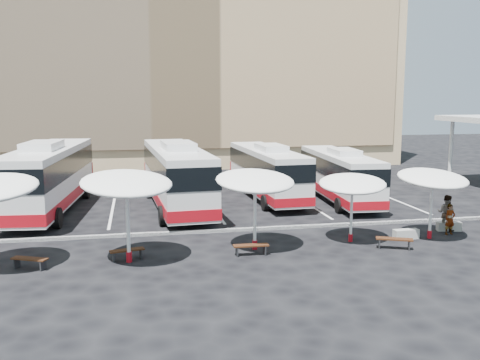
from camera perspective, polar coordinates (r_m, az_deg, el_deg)
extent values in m
plane|color=black|center=(26.42, -0.89, -5.79)|extent=(120.00, 120.00, 0.00)
cube|color=tan|center=(57.61, -6.74, 14.68)|extent=(42.00, 18.00, 25.00)
cube|color=tan|center=(48.54, -5.88, 15.18)|extent=(40.00, 0.30, 20.00)
cylinder|color=silver|center=(45.54, 21.58, 2.90)|extent=(0.30, 0.30, 4.80)
cube|color=black|center=(26.88, -1.08, -5.37)|extent=(34.00, 0.25, 0.15)
cube|color=white|center=(34.64, -23.36, -2.96)|extent=(0.15, 12.00, 0.01)
cube|color=white|center=(33.86, -13.39, -2.72)|extent=(0.15, 12.00, 0.01)
cube|color=white|center=(34.12, -3.26, -2.40)|extent=(0.15, 12.00, 0.01)
cube|color=white|center=(35.41, 6.41, -2.02)|extent=(0.15, 12.00, 0.01)
cube|color=white|center=(37.63, 15.16, -1.63)|extent=(0.15, 12.00, 0.01)
cube|color=silver|center=(33.12, -19.70, 0.46)|extent=(3.89, 13.26, 3.27)
cube|color=black|center=(33.04, -19.76, 1.58)|extent=(3.96, 13.34, 1.20)
cube|color=#9F0B15|center=(33.31, -19.59, -1.58)|extent=(3.96, 13.34, 0.60)
cube|color=#9F0B15|center=(39.55, -17.42, 0.69)|extent=(2.80, 0.47, 1.53)
cube|color=silver|center=(31.86, -20.34, 3.46)|extent=(2.03, 3.41, 0.44)
cylinder|color=black|center=(37.35, -20.23, -1.11)|extent=(0.48, 1.12, 1.09)
cylinder|color=black|center=(36.76, -16.12, -1.06)|extent=(0.48, 1.12, 1.09)
cylinder|color=black|center=(29.65, -24.08, -3.86)|extent=(0.48, 1.12, 1.09)
cylinder|color=black|center=(28.91, -18.94, -3.87)|extent=(0.48, 1.12, 1.09)
cube|color=silver|center=(32.28, -6.82, 0.63)|extent=(3.47, 12.93, 3.20)
cube|color=black|center=(32.19, -6.84, 1.76)|extent=(3.53, 13.00, 1.17)
cube|color=#9F0B15|center=(32.47, -6.78, -1.42)|extent=(3.53, 13.00, 0.59)
cube|color=#9F0B15|center=(38.67, -8.11, 0.79)|extent=(2.74, 0.39, 1.49)
cube|color=silver|center=(31.01, -6.61, 3.67)|extent=(1.90, 3.30, 0.43)
cylinder|color=black|center=(36.04, -9.69, -1.05)|extent=(0.44, 1.09, 1.07)
cylinder|color=black|center=(36.36, -5.51, -0.87)|extent=(0.44, 1.09, 1.07)
cylinder|color=black|center=(28.24, -8.25, -3.80)|extent=(0.44, 1.09, 1.07)
cylinder|color=black|center=(28.64, -2.94, -3.53)|extent=(0.44, 1.09, 1.07)
cube|color=silver|center=(35.27, 2.87, 1.01)|extent=(2.84, 11.46, 2.84)
cube|color=black|center=(35.20, 2.88, 1.93)|extent=(2.90, 11.52, 1.04)
cube|color=#9F0B15|center=(35.43, 2.86, -0.65)|extent=(2.90, 11.52, 0.52)
cube|color=#9F0B15|center=(40.80, 0.62, 1.11)|extent=(2.43, 0.29, 1.33)
cube|color=silver|center=(34.18, 3.34, 3.47)|extent=(1.63, 2.90, 0.38)
cylinder|color=black|center=(38.35, -0.24, -0.40)|extent=(0.37, 0.96, 0.95)
cylinder|color=black|center=(38.95, 3.16, -0.27)|extent=(0.37, 0.96, 0.95)
cylinder|color=black|center=(31.59, 2.72, -2.45)|extent=(0.37, 0.96, 0.95)
cylinder|color=black|center=(32.32, 6.76, -2.25)|extent=(0.37, 0.96, 0.95)
cube|color=silver|center=(34.93, 10.51, 0.63)|extent=(2.87, 10.88, 2.69)
cube|color=black|center=(34.86, 10.53, 1.51)|extent=(2.92, 10.94, 0.99)
cube|color=#9F0B15|center=(35.09, 10.46, -0.96)|extent=(2.92, 10.94, 0.49)
cube|color=#9F0B15|center=(40.12, 8.09, 0.80)|extent=(2.30, 0.31, 1.26)
cube|color=silver|center=(33.90, 11.05, 2.97)|extent=(1.59, 2.77, 0.36)
cylinder|color=black|center=(37.79, 7.35, -0.66)|extent=(0.37, 0.91, 0.90)
cylinder|color=black|center=(38.43, 10.59, -0.58)|extent=(0.37, 0.91, 0.90)
cylinder|color=black|center=(31.45, 10.53, -2.70)|extent=(0.37, 0.91, 0.90)
cylinder|color=black|center=(32.22, 14.32, -2.55)|extent=(0.37, 0.91, 0.90)
cylinder|color=silver|center=(22.17, -11.86, -4.58)|extent=(0.19, 0.19, 3.23)
cylinder|color=#9F0B15|center=(22.53, -11.75, -8.04)|extent=(0.30, 0.30, 0.43)
ellipsoid|color=white|center=(21.84, -12.00, -0.32)|extent=(4.69, 4.72, 1.11)
cylinder|color=silver|center=(23.52, 1.60, -3.85)|extent=(0.16, 0.16, 3.03)
cylinder|color=#9F0B15|center=(23.84, 1.58, -6.93)|extent=(0.25, 0.25, 0.40)
ellipsoid|color=white|center=(23.22, 1.61, -0.07)|extent=(3.93, 3.97, 1.04)
cylinder|color=silver|center=(25.31, 11.79, -3.49)|extent=(0.16, 0.16, 2.70)
cylinder|color=#9F0B15|center=(25.59, 11.71, -6.05)|extent=(0.25, 0.25, 0.36)
ellipsoid|color=white|center=(25.05, 11.89, -0.37)|extent=(3.91, 3.93, 0.93)
cylinder|color=silver|center=(26.88, 19.69, -2.94)|extent=(0.15, 0.15, 2.86)
cylinder|color=#9F0B15|center=(27.15, 19.55, -5.50)|extent=(0.23, 0.23, 0.38)
ellipsoid|color=white|center=(26.63, 19.86, 0.17)|extent=(3.60, 3.64, 0.98)
cube|color=black|center=(22.72, -21.54, -7.82)|extent=(1.49, 0.96, 0.06)
cube|color=black|center=(23.11, -22.70, -8.18)|extent=(0.21, 0.36, 0.39)
cube|color=black|center=(22.46, -20.27, -8.53)|extent=(0.21, 0.36, 0.39)
cube|color=black|center=(22.82, -11.96, -7.32)|extent=(1.47, 0.69, 0.06)
cube|color=black|center=(22.78, -13.36, -7.98)|extent=(0.14, 0.36, 0.38)
cube|color=black|center=(22.99, -10.55, -7.72)|extent=(0.14, 0.36, 0.38)
cube|color=black|center=(22.91, 1.17, -6.99)|extent=(1.52, 0.43, 0.06)
cube|color=black|center=(22.87, -0.33, -7.62)|extent=(0.07, 0.38, 0.40)
cube|color=black|center=(23.10, 2.66, -7.46)|extent=(0.07, 0.38, 0.40)
cube|color=black|center=(24.78, 16.14, -6.06)|extent=(1.63, 1.03, 0.06)
cube|color=black|center=(24.81, 14.64, -6.56)|extent=(0.22, 0.39, 0.42)
cube|color=black|center=(24.89, 17.59, -6.64)|extent=(0.22, 0.39, 0.42)
cube|color=gray|center=(26.73, 17.28, -5.53)|extent=(1.22, 0.44, 0.45)
cube|color=gray|center=(28.99, 21.39, -4.63)|extent=(1.24, 0.63, 0.44)
imported|color=black|center=(28.12, 21.48, -3.92)|extent=(0.59, 0.42, 1.52)
imported|color=black|center=(28.76, 21.19, -3.30)|extent=(1.11, 1.13, 1.84)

